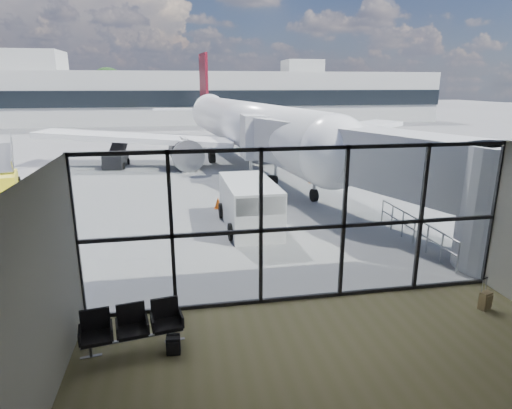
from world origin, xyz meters
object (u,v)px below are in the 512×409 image
object	(u,v)px
backpack	(173,345)
airliner	(242,124)
service_van	(250,205)
suitcase	(486,300)
belt_loader	(116,159)
mobile_stairs	(0,179)
seating_row	(132,324)

from	to	relation	value
backpack	airliner	bearing A→B (deg)	81.82
service_van	suitcase	bearing A→B (deg)	-58.59
service_van	belt_loader	size ratio (longest dim) A/B	1.18
suitcase	service_van	size ratio (longest dim) A/B	0.19
backpack	service_van	distance (m)	9.35
backpack	mobile_stairs	world-z (taller)	mobile_stairs
seating_row	backpack	distance (m)	1.14
airliner	belt_loader	distance (m)	10.35
suitcase	belt_loader	world-z (taller)	belt_loader
backpack	suitcase	world-z (taller)	suitcase
service_van	mobile_stairs	bearing A→B (deg)	142.43
suitcase	service_van	bearing A→B (deg)	101.00
backpack	airliner	xyz separation A→B (m)	(5.64, 26.44, 2.66)
airliner	belt_loader	size ratio (longest dim) A/B	9.10
airliner	mobile_stairs	bearing A→B (deg)	-161.06
backpack	belt_loader	world-z (taller)	belt_loader
backpack	service_van	size ratio (longest dim) A/B	0.10
suitcase	mobile_stairs	distance (m)	26.13
suitcase	airliner	size ratio (longest dim) A/B	0.02
airliner	mobile_stairs	distance (m)	17.85
seating_row	airliner	size ratio (longest dim) A/B	0.06
belt_loader	mobile_stairs	world-z (taller)	mobile_stairs
seating_row	airliner	xyz separation A→B (m)	(6.59, 25.92, 2.31)
backpack	mobile_stairs	xyz separation A→B (m)	(-10.25, 18.65, 0.37)
suitcase	service_van	world-z (taller)	service_van
airliner	belt_loader	world-z (taller)	airliner
airliner	seating_row	bearing A→B (deg)	-111.45
service_van	backpack	bearing A→B (deg)	-112.03
belt_loader	mobile_stairs	size ratio (longest dim) A/B	1.04
service_van	mobile_stairs	distance (m)	16.81
seating_row	airliner	distance (m)	26.85
belt_loader	seating_row	bearing A→B (deg)	-77.45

